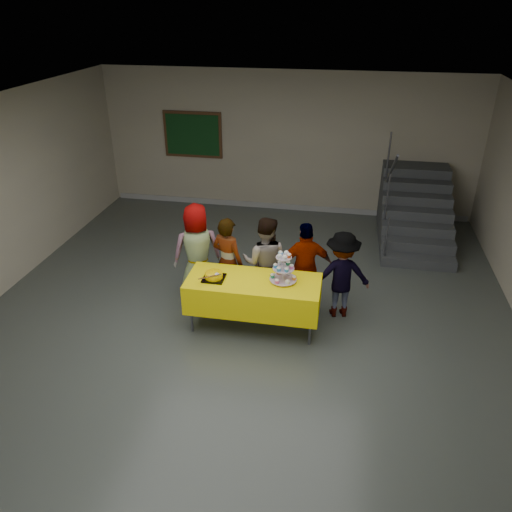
{
  "coord_description": "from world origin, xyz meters",
  "views": [
    {
      "loc": [
        1.29,
        -5.48,
        4.29
      ],
      "look_at": [
        0.16,
        0.62,
        1.05
      ],
      "focal_mm": 35.0,
      "sensor_mm": 36.0,
      "label": 1
    }
  ],
  "objects_px": {
    "schoolchild_c": "(265,262)",
    "schoolchild_a": "(197,252)",
    "schoolchild_e": "(341,275)",
    "cupcake_stand": "(283,269)",
    "bear_cake": "(214,275)",
    "schoolchild_d": "(306,267)",
    "schoolchild_b": "(228,262)",
    "staircase": "(414,212)",
    "noticeboard": "(193,135)",
    "bake_table": "(253,293)"
  },
  "relations": [
    {
      "from": "cupcake_stand",
      "to": "bear_cake",
      "type": "distance_m",
      "value": 0.98
    },
    {
      "from": "bear_cake",
      "to": "cupcake_stand",
      "type": "bearing_deg",
      "value": 6.84
    },
    {
      "from": "noticeboard",
      "to": "bear_cake",
      "type": "bearing_deg",
      "value": -70.14
    },
    {
      "from": "bear_cake",
      "to": "schoolchild_e",
      "type": "xyz_separation_m",
      "value": [
        1.76,
        0.61,
        -0.15
      ]
    },
    {
      "from": "cupcake_stand",
      "to": "schoolchild_e",
      "type": "relative_size",
      "value": 0.33
    },
    {
      "from": "bear_cake",
      "to": "noticeboard",
      "type": "relative_size",
      "value": 0.28
    },
    {
      "from": "bake_table",
      "to": "schoolchild_e",
      "type": "bearing_deg",
      "value": 24.53
    },
    {
      "from": "schoolchild_b",
      "to": "schoolchild_d",
      "type": "bearing_deg",
      "value": -156.35
    },
    {
      "from": "schoolchild_d",
      "to": "schoolchild_b",
      "type": "bearing_deg",
      "value": -14.41
    },
    {
      "from": "schoolchild_e",
      "to": "schoolchild_a",
      "type": "bearing_deg",
      "value": -16.13
    },
    {
      "from": "schoolchild_a",
      "to": "schoolchild_e",
      "type": "relative_size",
      "value": 1.15
    },
    {
      "from": "schoolchild_b",
      "to": "schoolchild_e",
      "type": "relative_size",
      "value": 1.06
    },
    {
      "from": "schoolchild_b",
      "to": "noticeboard",
      "type": "bearing_deg",
      "value": -44.89
    },
    {
      "from": "cupcake_stand",
      "to": "staircase",
      "type": "height_order",
      "value": "staircase"
    },
    {
      "from": "bake_table",
      "to": "schoolchild_c",
      "type": "xyz_separation_m",
      "value": [
        0.06,
        0.63,
        0.17
      ]
    },
    {
      "from": "bear_cake",
      "to": "staircase",
      "type": "height_order",
      "value": "staircase"
    },
    {
      "from": "bake_table",
      "to": "schoolchild_c",
      "type": "height_order",
      "value": "schoolchild_c"
    },
    {
      "from": "bake_table",
      "to": "bear_cake",
      "type": "relative_size",
      "value": 5.25
    },
    {
      "from": "schoolchild_b",
      "to": "staircase",
      "type": "relative_size",
      "value": 0.6
    },
    {
      "from": "bear_cake",
      "to": "schoolchild_d",
      "type": "xyz_separation_m",
      "value": [
        1.23,
        0.67,
        -0.12
      ]
    },
    {
      "from": "schoolchild_c",
      "to": "schoolchild_a",
      "type": "bearing_deg",
      "value": -3.72
    },
    {
      "from": "bear_cake",
      "to": "schoolchild_c",
      "type": "distance_m",
      "value": 0.93
    },
    {
      "from": "cupcake_stand",
      "to": "noticeboard",
      "type": "height_order",
      "value": "noticeboard"
    },
    {
      "from": "schoolchild_d",
      "to": "staircase",
      "type": "bearing_deg",
      "value": -137.3
    },
    {
      "from": "staircase",
      "to": "schoolchild_a",
      "type": "bearing_deg",
      "value": -139.71
    },
    {
      "from": "schoolchild_a",
      "to": "schoolchild_d",
      "type": "bearing_deg",
      "value": 154.12
    },
    {
      "from": "schoolchild_e",
      "to": "schoolchild_c",
      "type": "bearing_deg",
      "value": -16.48
    },
    {
      "from": "schoolchild_d",
      "to": "schoolchild_e",
      "type": "relative_size",
      "value": 1.06
    },
    {
      "from": "noticeboard",
      "to": "staircase",
      "type": "bearing_deg",
      "value": -9.97
    },
    {
      "from": "schoolchild_d",
      "to": "schoolchild_c",
      "type": "bearing_deg",
      "value": -18.21
    },
    {
      "from": "cupcake_stand",
      "to": "noticeboard",
      "type": "bearing_deg",
      "value": 120.35
    },
    {
      "from": "schoolchild_a",
      "to": "schoolchild_e",
      "type": "height_order",
      "value": "schoolchild_a"
    },
    {
      "from": "cupcake_stand",
      "to": "schoolchild_b",
      "type": "distance_m",
      "value": 1.08
    },
    {
      "from": "cupcake_stand",
      "to": "schoolchild_c",
      "type": "xyz_separation_m",
      "value": [
        -0.35,
        0.57,
        -0.23
      ]
    },
    {
      "from": "schoolchild_b",
      "to": "noticeboard",
      "type": "distance_m",
      "value": 4.41
    },
    {
      "from": "schoolchild_a",
      "to": "schoolchild_d",
      "type": "relative_size",
      "value": 1.09
    },
    {
      "from": "cupcake_stand",
      "to": "bear_cake",
      "type": "height_order",
      "value": "cupcake_stand"
    },
    {
      "from": "schoolchild_d",
      "to": "staircase",
      "type": "distance_m",
      "value": 3.62
    },
    {
      "from": "staircase",
      "to": "schoolchild_d",
      "type": "bearing_deg",
      "value": -121.06
    },
    {
      "from": "bear_cake",
      "to": "noticeboard",
      "type": "distance_m",
      "value": 4.95
    },
    {
      "from": "schoolchild_b",
      "to": "schoolchild_c",
      "type": "bearing_deg",
      "value": -152.22
    },
    {
      "from": "schoolchild_d",
      "to": "schoolchild_e",
      "type": "bearing_deg",
      "value": 157.25
    },
    {
      "from": "schoolchild_a",
      "to": "staircase",
      "type": "distance_m",
      "value": 4.67
    },
    {
      "from": "cupcake_stand",
      "to": "noticeboard",
      "type": "relative_size",
      "value": 0.34
    },
    {
      "from": "staircase",
      "to": "noticeboard",
      "type": "xyz_separation_m",
      "value": [
        -4.75,
        0.84,
        1.11
      ]
    },
    {
      "from": "bear_cake",
      "to": "schoolchild_d",
      "type": "relative_size",
      "value": 0.25
    },
    {
      "from": "schoolchild_c",
      "to": "bake_table",
      "type": "bearing_deg",
      "value": 84.46
    },
    {
      "from": "schoolchild_a",
      "to": "schoolchild_d",
      "type": "height_order",
      "value": "schoolchild_a"
    },
    {
      "from": "schoolchild_e",
      "to": "bake_table",
      "type": "bearing_deg",
      "value": 12.13
    },
    {
      "from": "schoolchild_a",
      "to": "schoolchild_e",
      "type": "distance_m",
      "value": 2.23
    }
  ]
}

